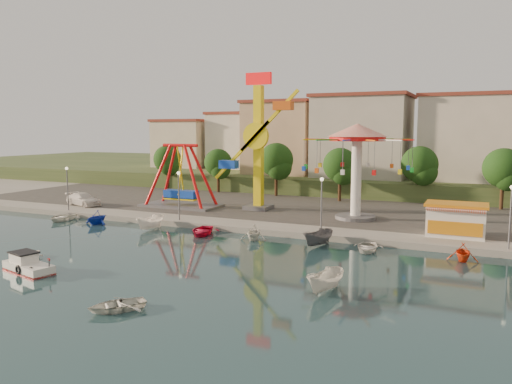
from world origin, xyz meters
The scene contains 36 objects.
ground centered at (0.00, 0.00, 0.00)m, with size 200.00×200.00×0.00m, color #143038.
quay_deck centered at (0.00, 62.00, 0.30)m, with size 200.00×100.00×0.60m, color #9E998E.
asphalt_pad centered at (0.00, 30.00, 0.60)m, with size 90.00×28.00×0.01m, color #4C4944.
hill_terrace centered at (0.00, 67.00, 1.50)m, with size 200.00×60.00×3.00m, color #384C26.
pirate_ship_ride centered at (-13.01, 21.07, 4.39)m, with size 10.00×5.00×8.00m.
kamikaze_tower centered at (-2.79, 22.96, 8.45)m, with size 7.41×3.10×16.50m.
wave_swinger centered at (9.26, 21.55, 8.20)m, with size 11.60×11.60×10.40m.
booth_left centered at (19.74, 16.49, 2.16)m, with size 5.40×3.78×3.08m.
lamp_post_0 centered at (-24.00, 13.00, 3.10)m, with size 0.14×0.14×5.00m, color #59595E.
lamp_post_1 centered at (-8.00, 13.00, 3.10)m, with size 0.14×0.14×5.00m, color #59595E.
lamp_post_2 centered at (8.00, 13.00, 3.10)m, with size 0.14×0.14×5.00m, color #59595E.
lamp_post_3 centered at (24.00, 13.00, 3.10)m, with size 0.14×0.14×5.00m, color #59595E.
tree_0 centered at (-26.00, 36.98, 5.47)m, with size 4.60×4.60×7.19m.
tree_1 centered at (-16.00, 36.24, 5.20)m, with size 4.35×4.35×6.80m.
tree_2 centered at (-6.00, 35.81, 5.92)m, with size 5.02×5.02×7.85m.
tree_3 centered at (4.00, 34.36, 5.55)m, with size 4.68×4.68×7.32m.
tree_4 centered at (14.00, 37.35, 5.75)m, with size 4.86×4.86×7.60m.
tree_5 centered at (24.00, 35.54, 5.71)m, with size 4.83×4.83×7.54m.
building_0 centered at (-33.37, 46.06, 8.93)m, with size 9.26×9.53×11.87m, color beige.
building_1 centered at (-21.33, 51.38, 7.32)m, with size 12.33×9.01×8.63m, color silver.
building_2 centered at (-8.19, 51.96, 8.62)m, with size 11.95×9.28×11.23m, color tan.
building_3 centered at (5.60, 48.80, 7.60)m, with size 12.59×10.50×9.20m, color beige.
building_4 centered at (19.07, 52.20, 7.62)m, with size 10.75×9.23×9.24m, color beige.
cabin_motorboat centered at (-8.17, -6.76, 0.42)m, with size 4.76×2.70×1.58m.
rowboat_a centered at (-11.40, -4.47, 0.33)m, with size 2.25×3.15×0.65m, color beige.
rowboat_b centered at (3.01, -10.29, 0.34)m, with size 2.34×3.28×0.68m, color silver.
skiff centered at (13.00, -2.13, 0.72)m, with size 1.40×3.73×1.44m, color silver.
van centered at (-25.08, 16.69, 1.40)m, with size 2.24×5.51×1.60m, color white.
moored_boat_0 centered at (-21.78, 9.80, 0.41)m, with size 2.84×3.98×0.82m, color silver.
moored_boat_1 centered at (-16.68, 9.80, 0.78)m, with size 2.57×2.98×1.57m, color #132EAC.
moored_boat_2 centered at (-9.47, 9.80, 0.74)m, with size 1.45×3.85×1.49m, color white.
moored_boat_3 centered at (-3.22, 9.80, 0.42)m, with size 2.90×4.07×0.84m, color red.
moored_boat_4 centered at (2.39, 9.80, 0.74)m, with size 2.43×2.81×1.48m, color silver.
moored_boat_5 centered at (8.73, 9.80, 0.76)m, with size 1.48×3.94×1.52m, color #5A595E.
moored_boat_6 centered at (13.09, 9.80, 0.38)m, with size 2.59×3.63×0.75m, color silver.
moored_boat_7 centered at (20.65, 9.80, 0.72)m, with size 2.36×2.74×1.44m, color #E83F14.
Camera 1 is at (21.81, -32.06, 10.32)m, focal length 35.00 mm.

